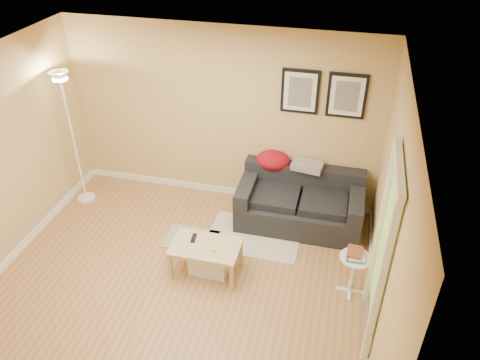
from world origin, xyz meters
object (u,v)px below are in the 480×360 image
(coffee_table, at_px, (206,259))
(storage_bin, at_px, (210,261))
(floor_lamp, at_px, (74,144))
(sofa, at_px, (300,201))
(book_stack, at_px, (355,254))
(side_table, at_px, (352,274))

(coffee_table, bearing_deg, storage_bin, 49.79)
(floor_lamp, bearing_deg, sofa, 3.66)
(sofa, height_order, book_stack, sofa)
(side_table, xyz_separation_m, floor_lamp, (-4.02, 0.95, 0.69))
(book_stack, distance_m, floor_lamp, 4.14)
(floor_lamp, bearing_deg, storage_bin, -23.80)
(storage_bin, bearing_deg, floor_lamp, 156.20)
(storage_bin, height_order, floor_lamp, floor_lamp)
(coffee_table, relative_size, side_table, 1.53)
(sofa, bearing_deg, coffee_table, -128.00)
(sofa, distance_m, floor_lamp, 3.30)
(storage_bin, relative_size, floor_lamp, 0.24)
(storage_bin, bearing_deg, side_table, 1.90)
(side_table, relative_size, book_stack, 2.21)
(storage_bin, xyz_separation_m, floor_lamp, (-2.29, 1.01, 0.81))
(sofa, distance_m, storage_bin, 1.56)
(side_table, bearing_deg, sofa, 123.87)
(side_table, bearing_deg, coffee_table, -177.06)
(coffee_table, xyz_separation_m, storage_bin, (0.03, 0.03, -0.06))
(coffee_table, xyz_separation_m, side_table, (1.76, 0.09, 0.06))
(coffee_table, bearing_deg, book_stack, 7.97)
(side_table, xyz_separation_m, book_stack, (-0.01, 0.01, 0.31))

